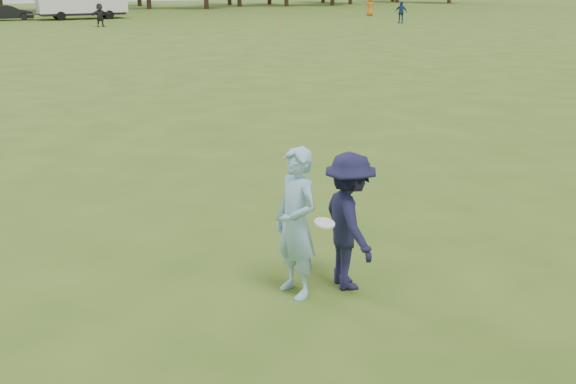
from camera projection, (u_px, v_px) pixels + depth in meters
name	position (u px, v px, depth m)	size (l,w,h in m)	color
ground	(343.00, 301.00, 8.80)	(200.00, 200.00, 0.00)	#3A5718
thrower	(296.00, 223.00, 8.70)	(0.73, 0.48, 2.01)	#86B7D0
defender	(349.00, 221.00, 8.95)	(1.21, 0.70, 1.87)	#171733
player_far_b	(401.00, 12.00, 57.85)	(1.07, 0.44, 1.82)	navy
player_far_c	(370.00, 6.00, 67.84)	(0.91, 0.59, 1.86)	orange
player_far_d	(100.00, 15.00, 53.91)	(1.70, 0.54, 1.84)	#272727
car_f	(9.00, 13.00, 61.44)	(1.43, 4.10, 1.35)	black
field_cone	(280.00, 21.00, 58.44)	(0.28, 0.28, 0.30)	#DB610B
disc_in_play	(324.00, 223.00, 8.50)	(0.29, 0.29, 0.09)	white
cargo_trailer	(82.00, 0.00, 62.86)	(9.00, 2.75, 3.20)	white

